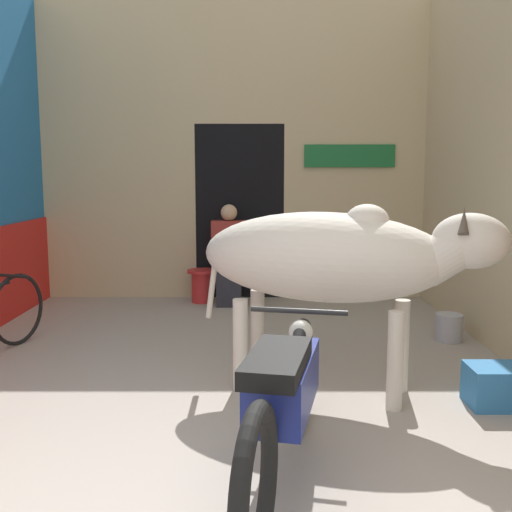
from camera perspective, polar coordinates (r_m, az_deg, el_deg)
name	(u,v)px	position (r m, az deg, el deg)	size (l,w,h in m)	color
wall_back_with_doorway	(234,174)	(7.85, -2.11, 7.85)	(4.82, 0.93, 3.71)	#C6B289
cow	(333,258)	(4.30, 7.31, -0.23)	(2.19, 1.25, 1.38)	beige
motorcycle_near	(281,396)	(3.15, 2.43, -13.20)	(0.65, 2.07, 0.79)	black
shopkeeper_seated	(227,253)	(7.25, -2.81, 0.26)	(0.42, 0.33, 1.22)	#282833
plastic_stool	(199,285)	(7.46, -5.41, -2.75)	(0.36, 0.36, 0.41)	red
crate	(497,386)	(4.53, 22.00, -11.39)	(0.44, 0.32, 0.28)	teal
bucket	(446,327)	(6.05, 17.66, -6.48)	(0.26, 0.26, 0.26)	#A8A8B2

